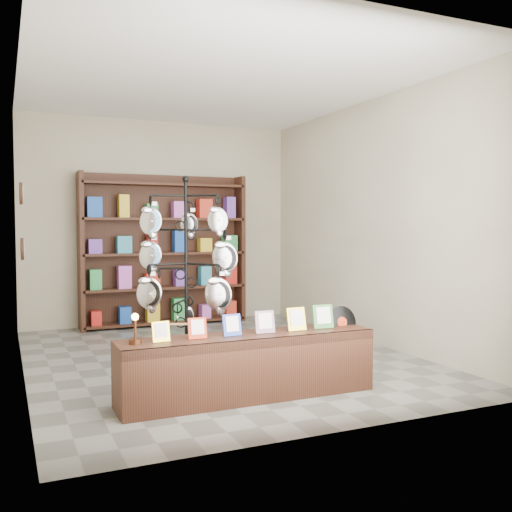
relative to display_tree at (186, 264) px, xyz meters
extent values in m
plane|color=slate|center=(0.63, 0.85, -1.10)|extent=(5.00, 5.00, 0.00)
plane|color=#B5AC91|center=(0.63, 3.35, 0.40)|extent=(4.00, 0.00, 4.00)
plane|color=#B5AC91|center=(0.63, -1.65, 0.40)|extent=(4.00, 0.00, 4.00)
plane|color=#B5AC91|center=(-1.37, 0.85, 0.40)|extent=(0.00, 5.00, 5.00)
plane|color=#B5AC91|center=(2.63, 0.85, 0.40)|extent=(0.00, 5.00, 5.00)
plane|color=white|center=(0.63, 0.85, 1.90)|extent=(5.00, 5.00, 0.00)
cylinder|color=black|center=(0.00, 0.00, -1.09)|extent=(0.51, 0.51, 0.03)
cylinder|color=black|center=(0.00, 0.00, -0.17)|extent=(0.04, 0.04, 1.86)
sphere|color=black|center=(0.00, 0.00, 0.77)|extent=(0.06, 0.06, 0.06)
ellipsoid|color=silver|center=(0.08, 0.18, -0.52)|extent=(0.10, 0.07, 0.19)
cube|color=#B3864A|center=(-0.15, -0.22, -0.51)|extent=(0.34, 0.13, 0.04)
cube|color=black|center=(0.34, -0.66, -0.83)|extent=(2.20, 0.45, 0.54)
cube|color=gold|center=(-0.41, -0.65, -0.48)|extent=(0.14, 0.05, 0.16)
cube|color=#B52B0E|center=(-0.11, -0.65, -0.48)|extent=(0.15, 0.05, 0.17)
cube|color=#263FA5|center=(0.19, -0.66, -0.47)|extent=(0.16, 0.06, 0.18)
cube|color=#E54C33|center=(0.49, -0.66, -0.47)|extent=(0.17, 0.06, 0.19)
cube|color=gold|center=(0.79, -0.66, -0.46)|extent=(0.18, 0.06, 0.20)
cube|color=#337233|center=(1.06, -0.66, -0.46)|extent=(0.19, 0.06, 0.21)
cylinder|color=black|center=(1.29, -0.61, -0.53)|extent=(0.30, 0.07, 0.29)
cylinder|color=#B52B0E|center=(1.29, -0.61, -0.53)|extent=(0.10, 0.03, 0.10)
cylinder|color=#442413|center=(-0.61, -0.65, -0.54)|extent=(0.10, 0.10, 0.04)
cylinder|color=#442413|center=(-0.61, -0.65, -0.45)|extent=(0.02, 0.02, 0.14)
sphere|color=#FFBF59|center=(-0.61, -0.65, -0.35)|extent=(0.06, 0.06, 0.06)
cube|color=black|center=(0.63, 3.29, 0.00)|extent=(2.40, 0.04, 2.20)
cube|color=black|center=(-0.55, 3.13, 0.00)|extent=(0.06, 0.36, 2.20)
cube|color=black|center=(1.81, 3.13, 0.00)|extent=(0.06, 0.36, 2.20)
cube|color=black|center=(0.63, 3.13, -1.05)|extent=(2.36, 0.36, 0.04)
cube|color=black|center=(0.63, 3.13, -0.55)|extent=(2.36, 0.36, 0.03)
cube|color=black|center=(0.63, 3.13, -0.05)|extent=(2.36, 0.36, 0.04)
cube|color=black|center=(0.63, 3.13, 0.45)|extent=(2.36, 0.36, 0.04)
cube|color=black|center=(0.63, 3.13, 0.95)|extent=(2.36, 0.36, 0.04)
cylinder|color=black|center=(-1.34, 1.65, 0.70)|extent=(0.03, 0.24, 0.24)
cylinder|color=black|center=(-1.34, 1.65, 0.10)|extent=(0.03, 0.24, 0.24)
camera|label=1|loc=(-1.53, -5.01, 0.35)|focal=40.00mm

